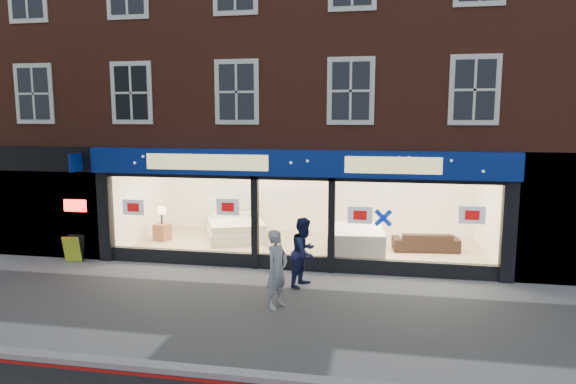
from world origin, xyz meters
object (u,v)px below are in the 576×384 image
(sofa, at_px, (426,241))
(pedestrian_grey, at_px, (277,269))
(a_board, at_px, (74,249))
(pedestrian_blue, at_px, (304,252))
(display_bed, at_px, (236,228))
(mattress_stack, at_px, (355,242))

(sofa, relative_size, pedestrian_grey, 1.14)
(a_board, relative_size, pedestrian_grey, 0.45)
(sofa, relative_size, pedestrian_blue, 1.15)
(a_board, bearing_deg, display_bed, 34.81)
(mattress_stack, relative_size, pedestrian_blue, 1.28)
(display_bed, height_order, pedestrian_grey, pedestrian_grey)
(mattress_stack, distance_m, pedestrian_grey, 4.54)
(a_board, relative_size, pedestrian_blue, 0.45)
(display_bed, bearing_deg, pedestrian_blue, -77.21)
(display_bed, xyz_separation_m, a_board, (-3.91, -3.20, -0.07))
(mattress_stack, bearing_deg, pedestrian_blue, -111.76)
(a_board, distance_m, pedestrian_grey, 6.96)
(sofa, distance_m, pedestrian_blue, 4.86)
(display_bed, height_order, pedestrian_blue, pedestrian_blue)
(pedestrian_grey, relative_size, pedestrian_blue, 1.01)
(pedestrian_blue, bearing_deg, sofa, -20.89)
(display_bed, bearing_deg, a_board, -163.82)
(pedestrian_grey, distance_m, pedestrian_blue, 1.59)
(sofa, xyz_separation_m, a_board, (-10.06, -2.74, -0.00))
(display_bed, relative_size, mattress_stack, 1.28)
(display_bed, distance_m, a_board, 5.06)
(sofa, bearing_deg, pedestrian_grey, 49.07)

